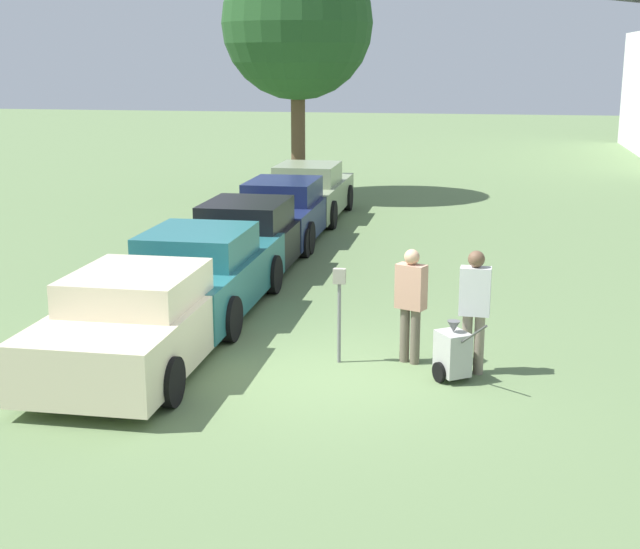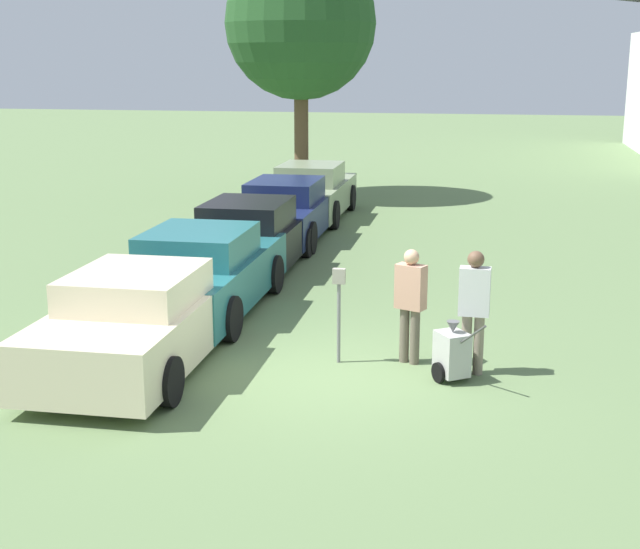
{
  "view_description": "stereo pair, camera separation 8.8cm",
  "coord_description": "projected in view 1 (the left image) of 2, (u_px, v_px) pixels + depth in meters",
  "views": [
    {
      "loc": [
        2.08,
        -11.53,
        4.31
      ],
      "look_at": [
        -0.31,
        1.38,
        1.1
      ],
      "focal_mm": 50.0,
      "sensor_mm": 36.0,
      "label": 1
    },
    {
      "loc": [
        2.17,
        -11.51,
        4.31
      ],
      "look_at": [
        -0.31,
        1.38,
        1.1
      ],
      "focal_mm": 50.0,
      "sensor_mm": 36.0,
      "label": 2
    }
  ],
  "objects": [
    {
      "name": "parked_car_sage",
      "position": [
        309.0,
        193.0,
        24.34
      ],
      "size": [
        1.97,
        4.71,
        1.51
      ],
      "rotation": [
        0.0,
        0.0,
        0.01
      ],
      "color": "gray",
      "rests_on": "ground_plane"
    },
    {
      "name": "shade_tree",
      "position": [
        298.0,
        24.0,
        26.92
      ],
      "size": [
        4.6,
        4.6,
        7.62
      ],
      "color": "brown",
      "rests_on": "ground_plane"
    },
    {
      "name": "parked_car_black",
      "position": [
        248.0,
        239.0,
        18.24
      ],
      "size": [
        1.97,
        4.78,
        1.49
      ],
      "rotation": [
        0.0,
        0.0,
        0.01
      ],
      "color": "black",
      "rests_on": "ground_plane"
    },
    {
      "name": "ground_plane",
      "position": [
        324.0,
        375.0,
        12.4
      ],
      "size": [
        120.0,
        120.0,
        0.0
      ],
      "primitive_type": "plane",
      "color": "#607A4C"
    },
    {
      "name": "person_supervisor",
      "position": [
        475.0,
        304.0,
        12.24
      ],
      "size": [
        0.43,
        0.24,
        1.76
      ],
      "rotation": [
        0.0,
        0.0,
        3.1
      ],
      "color": "gray",
      "rests_on": "ground_plane"
    },
    {
      "name": "parked_car_teal",
      "position": [
        201.0,
        274.0,
        15.26
      ],
      "size": [
        2.04,
        4.78,
        1.49
      ],
      "rotation": [
        0.0,
        0.0,
        0.01
      ],
      "color": "#23666B",
      "rests_on": "ground_plane"
    },
    {
      "name": "parked_car_cream",
      "position": [
        142.0,
        320.0,
        12.65
      ],
      "size": [
        2.04,
        4.67,
        1.43
      ],
      "rotation": [
        0.0,
        0.0,
        0.01
      ],
      "color": "beige",
      "rests_on": "ground_plane"
    },
    {
      "name": "parking_meter",
      "position": [
        339.0,
        298.0,
        12.7
      ],
      "size": [
        0.18,
        0.09,
        1.4
      ],
      "color": "slate",
      "rests_on": "ground_plane"
    },
    {
      "name": "person_worker",
      "position": [
        411.0,
        299.0,
        12.7
      ],
      "size": [
        0.47,
        0.37,
        1.68
      ],
      "rotation": [
        0.0,
        0.0,
        2.73
      ],
      "color": "#665B4C",
      "rests_on": "ground_plane"
    },
    {
      "name": "parked_car_navy",
      "position": [
        284.0,
        211.0,
        21.45
      ],
      "size": [
        1.96,
        4.9,
        1.47
      ],
      "rotation": [
        0.0,
        0.0,
        0.01
      ],
      "color": "#19234C",
      "rests_on": "ground_plane"
    },
    {
      "name": "equipment_cart",
      "position": [
        453.0,
        353.0,
        12.13
      ],
      "size": [
        0.72,
        0.92,
        1.0
      ],
      "rotation": [
        0.0,
        0.0,
        0.61
      ],
      "color": "#B2B2AD",
      "rests_on": "ground_plane"
    }
  ]
}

